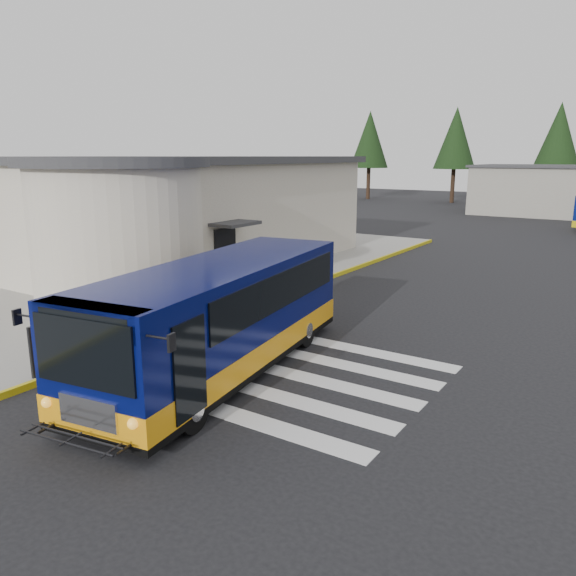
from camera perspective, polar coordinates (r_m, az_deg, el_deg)
The scene contains 9 objects.
ground at distance 14.05m, azimuth 1.16°, elevation -7.48°, with size 140.00×140.00×0.00m, color black.
sidewalk at distance 22.55m, azimuth -12.88°, elevation 0.39°, with size 10.00×34.00×0.15m, color gray.
curb_strip at distance 19.36m, azimuth -2.66°, elevation -1.39°, with size 0.12×34.00×0.16m, color gold.
station_building at distance 25.48m, azimuth -11.34°, elevation 7.60°, with size 12.70×18.70×4.80m.
crosswalk at distance 13.69m, azimuth -2.44°, elevation -8.03°, with size 8.00×5.35×0.01m.
transit_bus at distance 13.13m, azimuth -6.84°, elevation -3.36°, with size 4.10×9.45×2.60m.
pedestrian_a at distance 15.88m, azimuth -14.52°, elevation -1.69°, with size 0.62×0.40×1.69m, color black.
pedestrian_b at distance 16.59m, azimuth -16.74°, elevation -0.90°, with size 0.90×0.70×1.85m, color black.
bollard at distance 13.70m, azimuth -24.62°, elevation -6.00°, with size 0.10×0.10×1.18m, color black.
Camera 1 is at (7.00, -11.12, 4.99)m, focal length 35.00 mm.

